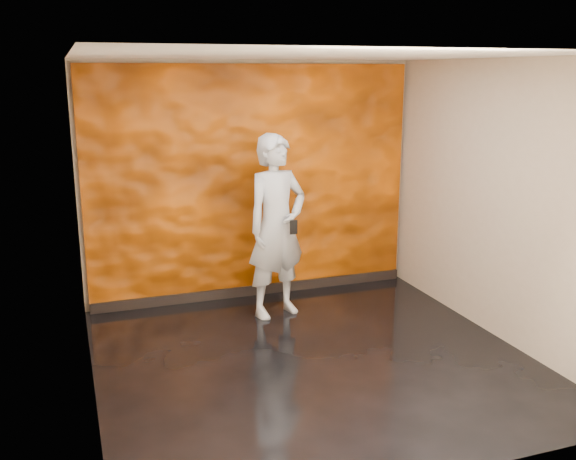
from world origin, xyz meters
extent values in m
cube|color=black|center=(0.00, 0.00, -0.01)|extent=(4.00, 4.00, 0.01)
cube|color=tan|center=(0.00, 2.00, 1.40)|extent=(4.00, 0.02, 2.80)
cube|color=tan|center=(0.00, -2.00, 1.40)|extent=(4.00, 0.02, 2.80)
cube|color=tan|center=(-2.00, 0.00, 1.40)|extent=(0.02, 4.00, 2.80)
cube|color=tan|center=(2.00, 0.00, 1.40)|extent=(0.02, 4.00, 2.80)
cube|color=white|center=(0.00, 0.00, 2.80)|extent=(4.00, 4.00, 0.01)
cube|color=#F36504|center=(0.00, 1.96, 1.38)|extent=(3.90, 0.06, 2.75)
cube|color=black|center=(0.00, 1.92, 0.06)|extent=(3.90, 0.04, 0.12)
imported|color=#A0A6AF|center=(0.06, 1.24, 1.01)|extent=(0.85, 0.68, 2.03)
cube|color=black|center=(0.16, 0.98, 1.06)|extent=(0.08, 0.02, 0.15)
camera|label=1|loc=(-2.10, -5.25, 2.67)|focal=40.00mm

